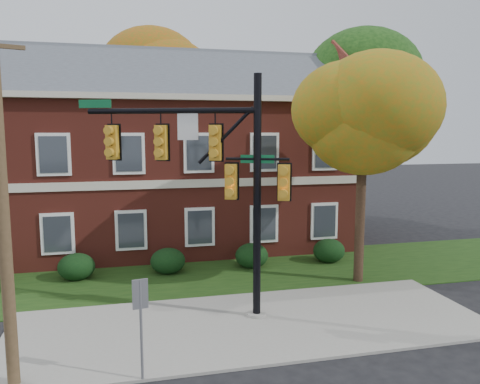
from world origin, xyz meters
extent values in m
plane|color=black|center=(0.00, 0.00, 0.00)|extent=(120.00, 120.00, 0.00)
cube|color=gray|center=(0.00, 1.00, 0.04)|extent=(14.00, 5.00, 0.08)
cube|color=#193811|center=(0.00, 6.00, 0.02)|extent=(30.00, 6.00, 0.04)
cube|color=maroon|center=(-2.00, 12.00, 3.50)|extent=(18.00, 8.00, 7.00)
cube|color=beige|center=(-2.00, 12.00, 7.12)|extent=(18.80, 8.80, 0.24)
cube|color=beige|center=(-2.00, 7.97, 3.50)|extent=(18.00, 0.12, 0.35)
ellipsoid|color=black|center=(-5.50, 6.70, 0.53)|extent=(1.40, 1.26, 1.05)
ellipsoid|color=black|center=(-2.00, 6.70, 0.53)|extent=(1.40, 1.26, 1.05)
ellipsoid|color=black|center=(1.50, 6.70, 0.53)|extent=(1.40, 1.26, 1.05)
ellipsoid|color=black|center=(5.00, 6.70, 0.53)|extent=(1.40, 1.26, 1.05)
cylinder|color=black|center=(5.00, 4.00, 2.88)|extent=(0.36, 0.36, 5.76)
ellipsoid|color=#B45E0F|center=(5.00, 4.00, 6.48)|extent=(4.25, 4.25, 3.60)
ellipsoid|color=#B45E0F|center=(5.62, 3.62, 7.08)|extent=(3.50, 3.50, 3.00)
cylinder|color=black|center=(9.00, 13.00, 3.52)|extent=(0.36, 0.36, 7.04)
ellipsoid|color=black|center=(9.00, 13.00, 7.92)|extent=(5.95, 5.95, 5.04)
ellipsoid|color=black|center=(9.88, 12.47, 8.52)|extent=(4.90, 4.90, 4.20)
cylinder|color=black|center=(-1.00, 20.00, 3.84)|extent=(0.36, 0.36, 7.68)
ellipsoid|color=#BF4810|center=(-1.00, 20.00, 8.64)|extent=(6.46, 6.46, 5.47)
ellipsoid|color=#BF4810|center=(-0.05, 19.43, 9.24)|extent=(5.32, 5.32, 4.56)
cylinder|color=gray|center=(0.28, 1.50, 0.08)|extent=(0.59, 0.59, 0.17)
cylinder|color=black|center=(0.28, 1.50, 3.69)|extent=(0.30, 0.30, 7.38)
cylinder|color=black|center=(-2.15, 2.53, 6.32)|extent=(4.91, 2.22, 0.17)
cylinder|color=black|center=(0.28, 1.50, 4.90)|extent=(1.78, 0.82, 0.08)
cube|color=#C68C1F|center=(-3.89, 3.28, 5.37)|extent=(0.55, 0.47, 1.22)
cube|color=#C68C1F|center=(-2.44, 2.66, 5.37)|extent=(0.55, 0.47, 1.22)
cube|color=#C68C1F|center=(-0.89, 2.00, 5.37)|extent=(0.55, 0.47, 1.22)
cube|color=silver|center=(-1.66, 2.33, 5.85)|extent=(0.60, 0.29, 0.79)
cube|color=#0C5B2E|center=(-4.38, 3.48, 6.55)|extent=(0.99, 0.45, 0.25)
cube|color=#C68C1F|center=(-0.45, 1.81, 4.22)|extent=(0.55, 0.47, 1.22)
cube|color=#C68C1F|center=(1.00, 1.19, 4.22)|extent=(0.55, 0.47, 1.22)
cube|color=#0C5B2E|center=(0.28, 1.50, 4.90)|extent=(0.94, 0.43, 0.24)
cylinder|color=#4B3B23|center=(-6.08, -1.00, 4.05)|extent=(0.34, 0.34, 8.09)
cylinder|color=slate|center=(-3.26, -1.46, 1.21)|extent=(0.08, 0.08, 2.43)
cube|color=slate|center=(-3.26, -1.46, 2.10)|extent=(0.36, 0.11, 0.68)
camera|label=1|loc=(-3.43, -11.78, 5.72)|focal=35.00mm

